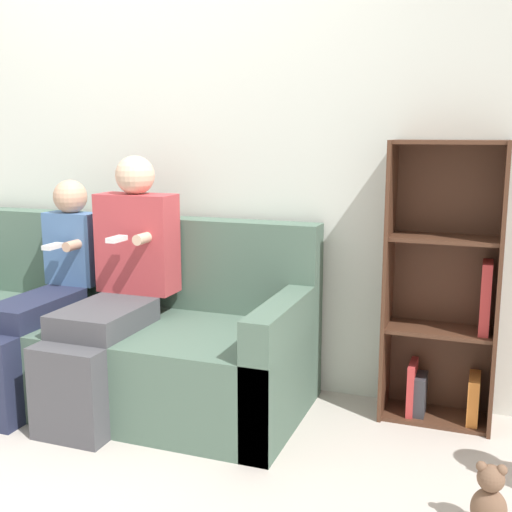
{
  "coord_description": "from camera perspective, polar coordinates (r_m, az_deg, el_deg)",
  "views": [
    {
      "loc": [
        1.74,
        -2.18,
        1.33
      ],
      "look_at": [
        0.73,
        0.56,
        0.77
      ],
      "focal_mm": 45.0,
      "sensor_mm": 36.0,
      "label": 1
    }
  ],
  "objects": [
    {
      "name": "bookshelf",
      "position": [
        3.09,
        16.4,
        -3.65
      ],
      "size": [
        0.5,
        0.27,
        1.3
      ],
      "color": "#4C2D1E",
      "rests_on": "ground_plane"
    },
    {
      "name": "ground_plane",
      "position": [
        3.09,
        -17.19,
        -15.17
      ],
      "size": [
        14.0,
        14.0,
        0.0
      ],
      "primitive_type": "plane",
      "color": "#BCB2A8"
    },
    {
      "name": "teddy_bear",
      "position": [
        2.45,
        20.03,
        -19.59
      ],
      "size": [
        0.12,
        0.1,
        0.24
      ],
      "color": "brown",
      "rests_on": "ground_plane"
    },
    {
      "name": "child_seated",
      "position": [
        3.39,
        -18.49,
        -3.06
      ],
      "size": [
        0.29,
        0.8,
        1.09
      ],
      "color": "#232842",
      "rests_on": "ground_plane"
    },
    {
      "name": "couch",
      "position": [
        3.42,
        -13.35,
        -7.18
      ],
      "size": [
        2.11,
        0.83,
        0.89
      ],
      "color": "#4C6656",
      "rests_on": "ground_plane"
    },
    {
      "name": "adult_seated",
      "position": [
        3.17,
        -12.34,
        -2.33
      ],
      "size": [
        0.4,
        0.78,
        1.22
      ],
      "color": "#47474C",
      "rests_on": "ground_plane"
    },
    {
      "name": "back_wall",
      "position": [
        3.59,
        -8.94,
        9.84
      ],
      "size": [
        10.0,
        0.06,
        2.55
      ],
      "color": "silver",
      "rests_on": "ground_plane"
    }
  ]
}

